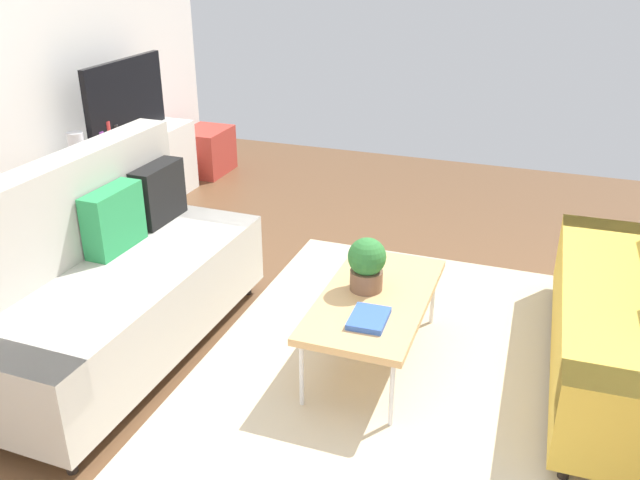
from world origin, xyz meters
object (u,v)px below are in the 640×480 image
Objects in this scene: storage_trunk at (207,151)px; vase_0 at (76,145)px; bottle_0 at (102,142)px; couch_beige at (108,280)px; coffee_table at (375,300)px; tv at (126,101)px; bottle_2 at (116,135)px; bottle_1 at (109,135)px; potted_plant at (367,263)px; table_book_0 at (369,318)px; tv_console at (133,174)px.

vase_0 is (-1.68, 0.15, 0.52)m from storage_trunk.
storage_trunk is 1.58m from bottle_0.
couch_beige is 1.74× the size of coffee_table.
bottle_0 is at bearing 66.28° from coffee_table.
tv reaches higher than vase_0.
bottle_2 is (0.37, -0.09, -0.01)m from vase_0.
potted_plant is at bearing -115.10° from bottle_1.
couch_beige is 3.16m from storage_trunk.
bottle_0 is at bearing -26.23° from vase_0.
couch_beige is at bearing 105.02° from coffee_table.
bottle_1 is at bearing -17.87° from vase_0.
table_book_0 is at bearing -124.41° from tv.
vase_0 is at bearing 162.13° from bottle_1.
bottle_0 reaches higher than tv_console.
table_book_0 reaches higher than coffee_table.
potted_plant is at bearing -120.20° from tv_console.
tv is (1.50, 2.53, 0.56)m from coffee_table.
bottle_1 is (-0.30, -0.02, -0.20)m from tv.
table_book_0 is at bearing -161.32° from potted_plant.
potted_plant is 1.78× the size of bottle_2.
tv reaches higher than bottle_1.
tv reaches higher than storage_trunk.
bottle_1 is at bearing -176.20° from tv.
bottle_0 is (0.18, -0.09, -0.02)m from vase_0.
coffee_table is 2.78m from vase_0.
coffee_table is (0.38, -1.42, -0.05)m from couch_beige.
storage_trunk is (1.10, -0.10, -0.10)m from tv_console.
bottle_1 reaches higher than coffee_table.
vase_0 reaches higher than bottle_0.
table_book_0 is (-1.76, -2.57, -0.52)m from tv.
vase_0 is at bearing 65.90° from table_book_0.
bottle_1 is at bearing 0.00° from bottle_0.
coffee_table is at bearing 106.08° from couch_beige.
coffee_table is 2.76m from bottle_0.
potted_plant is 2.68m from vase_0.
tv is at bearing 59.60° from potted_plant.
bottle_1 reaches higher than bottle_2.
coffee_table is 3.68× the size of potted_plant.
couch_beige is 7.98× the size of table_book_0.
tv_console is 4.68× the size of potted_plant.
storage_trunk is at bearing -2.45° from bottle_1.
table_book_0 is at bearing -114.10° from vase_0.
coffee_table is 6.94× the size of bottle_0.
bottle_1 reaches higher than table_book_0.
bottle_0 is at bearing -174.25° from tv_console.
vase_0 is at bearing 174.90° from storage_trunk.
tv is 0.31m from bottle_2.
tv reaches higher than coffee_table.
bottle_0 is at bearing -177.12° from tv.
tv_console is 1.11m from storage_trunk.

